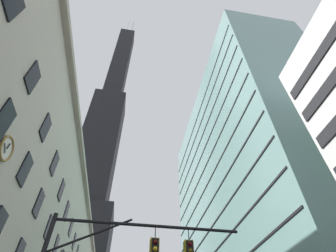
% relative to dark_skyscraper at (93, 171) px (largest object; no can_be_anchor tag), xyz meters
% --- Properties ---
extents(dark_skyscraper, '(22.70, 22.70, 216.10)m').
position_rel_dark_skyscraper_xyz_m(dark_skyscraper, '(0.00, 0.00, 0.00)').
color(dark_skyscraper, black).
rests_on(dark_skyscraper, ground).
extents(glass_office_midrise, '(15.43, 48.60, 54.46)m').
position_rel_dark_skyscraper_xyz_m(glass_office_midrise, '(38.49, -50.32, -36.05)').
color(glass_office_midrise, gray).
rests_on(glass_office_midrise, ground).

